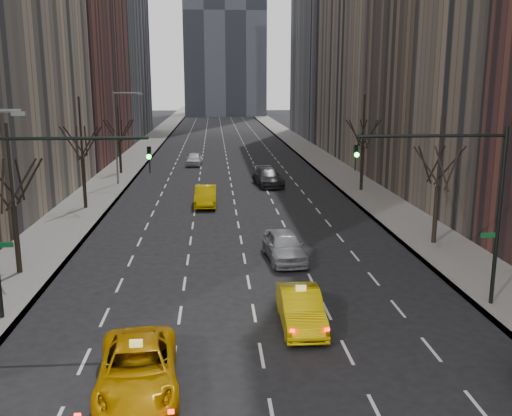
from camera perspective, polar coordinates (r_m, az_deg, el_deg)
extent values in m
cube|color=slate|center=(82.79, -11.59, 5.35)|extent=(4.50, 320.00, 0.15)
cube|color=slate|center=(83.27, 5.45, 5.59)|extent=(4.50, 320.00, 0.15)
cylinder|color=black|center=(32.29, -22.80, -2.93)|extent=(0.28, 0.28, 3.57)
cylinder|color=black|center=(31.54, -23.40, 3.94)|extent=(0.16, 0.16, 4.25)
cylinder|color=black|center=(32.42, -22.54, 2.61)|extent=(0.42, 1.80, 2.52)
cylinder|color=black|center=(31.69, -21.71, 2.48)|extent=(1.74, 0.72, 2.52)
cylinder|color=black|center=(30.94, -22.43, 2.19)|extent=(1.46, 1.25, 2.52)
cylinder|color=black|center=(30.93, -24.02, 2.05)|extent=(0.42, 1.80, 2.52)
cylinder|color=black|center=(32.41, -24.05, 2.48)|extent=(1.46, 1.25, 2.52)
cylinder|color=black|center=(47.32, -16.81, 2.42)|extent=(0.28, 0.28, 3.99)
cylinder|color=black|center=(46.80, -17.15, 7.69)|extent=(0.16, 0.16, 4.75)
cylinder|color=black|center=(47.69, -16.66, 6.42)|extent=(0.42, 1.80, 2.52)
cylinder|color=black|center=(47.01, -16.01, 6.38)|extent=(1.74, 0.72, 2.52)
cylinder|color=black|center=(46.22, -16.40, 6.26)|extent=(1.46, 1.25, 2.52)
cylinder|color=black|center=(46.11, -17.47, 6.18)|extent=(0.42, 1.80, 2.52)
cylinder|color=black|center=(46.80, -18.10, 6.22)|extent=(1.74, 0.72, 2.52)
cylinder|color=black|center=(47.58, -17.69, 6.34)|extent=(1.46, 1.25, 2.52)
cylinder|color=black|center=(64.86, -13.42, 4.92)|extent=(0.28, 0.28, 3.36)
cylinder|color=black|center=(64.50, -13.58, 8.16)|extent=(0.16, 0.16, 4.00)
cylinder|color=black|center=(65.37, -13.30, 7.55)|extent=(0.42, 1.80, 2.52)
cylinder|color=black|center=(64.72, -12.79, 7.53)|extent=(1.74, 0.72, 2.52)
cylinder|color=black|center=(63.91, -13.04, 7.46)|extent=(1.46, 1.25, 2.52)
cylinder|color=black|center=(63.75, -13.80, 7.41)|extent=(0.42, 1.80, 2.52)
cylinder|color=black|center=(64.40, -14.30, 7.43)|extent=(1.74, 0.72, 2.52)
cylinder|color=black|center=(65.21, -14.05, 7.50)|extent=(1.46, 1.25, 2.52)
cylinder|color=black|center=(37.06, 17.50, -0.63)|extent=(0.28, 0.28, 3.57)
cylinder|color=black|center=(36.41, 17.90, 5.37)|extent=(0.16, 0.16, 4.25)
cylinder|color=black|center=(37.36, 17.54, 4.17)|extent=(0.42, 1.80, 2.52)
cylinder|color=black|center=(37.10, 18.80, 4.03)|extent=(1.74, 0.72, 2.52)
cylinder|color=black|center=(36.27, 19.10, 3.83)|extent=(1.46, 1.25, 2.52)
cylinder|color=black|center=(35.69, 18.09, 3.77)|extent=(0.42, 1.80, 2.52)
cylinder|color=black|center=(35.96, 16.79, 3.92)|extent=(1.74, 0.72, 2.52)
cylinder|color=black|center=(36.79, 16.54, 4.12)|extent=(1.46, 1.25, 2.52)
cylinder|color=black|center=(53.85, 10.53, 3.91)|extent=(0.28, 0.28, 3.99)
cylinder|color=black|center=(53.39, 10.72, 8.55)|extent=(0.16, 0.16, 4.75)
cylinder|color=black|center=(54.34, 10.60, 7.41)|extent=(0.42, 1.80, 2.52)
cylinder|color=black|center=(53.98, 11.43, 7.34)|extent=(1.74, 0.72, 2.52)
cylinder|color=black|center=(53.12, 11.52, 7.26)|extent=(1.46, 1.25, 2.52)
cylinder|color=black|center=(52.63, 10.75, 7.24)|extent=(0.42, 1.80, 2.52)
cylinder|color=black|center=(53.00, 9.90, 7.31)|extent=(1.74, 0.72, 2.52)
cylinder|color=black|center=(53.85, 9.84, 7.39)|extent=(1.46, 1.25, 2.52)
cylinder|color=black|center=(24.34, -18.37, 6.62)|extent=(6.50, 0.14, 0.14)
imported|color=black|center=(23.86, -10.61, 4.76)|extent=(0.18, 0.22, 1.10)
sphere|color=#0CFF33|center=(23.66, -10.67, 5.06)|extent=(0.20, 0.20, 0.20)
cube|color=#0C5926|center=(25.94, -23.82, -3.39)|extent=(0.70, 0.04, 0.22)
cylinder|color=black|center=(27.22, 23.10, -0.88)|extent=(0.18, 0.18, 8.00)
cylinder|color=black|center=(25.34, 17.21, 6.91)|extent=(6.50, 0.14, 0.14)
imported|color=black|center=(24.45, 9.93, 4.97)|extent=(0.18, 0.22, 1.10)
sphere|color=#0CFF33|center=(24.25, 10.04, 5.26)|extent=(0.20, 0.20, 0.20)
cube|color=#0C5926|center=(27.23, 22.21, -2.53)|extent=(0.70, 0.04, 0.22)
cube|color=slate|center=(22.66, -22.63, 8.71)|extent=(0.50, 0.22, 0.15)
cylinder|color=slate|center=(57.56, -13.85, 6.81)|extent=(0.16, 0.16, 9.00)
cylinder|color=slate|center=(57.12, -12.77, 11.15)|extent=(2.60, 0.14, 0.14)
cube|color=slate|center=(56.96, -11.55, 11.10)|extent=(0.50, 0.22, 0.15)
imported|color=#D69304|center=(19.81, -11.74, -15.44)|extent=(3.08, 5.81, 1.56)
imported|color=#E0BA04|center=(24.10, 4.48, -9.96)|extent=(1.69, 4.74, 1.56)
imported|color=gray|center=(32.54, 2.84, -3.80)|extent=(2.39, 5.15, 1.71)
imported|color=yellow|center=(47.02, -5.06, 1.20)|extent=(1.79, 4.98, 1.64)
imported|color=#2D2D32|center=(56.07, 1.21, 3.11)|extent=(3.07, 6.08, 1.69)
imported|color=white|center=(70.44, -6.22, 4.89)|extent=(2.05, 4.56, 1.52)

